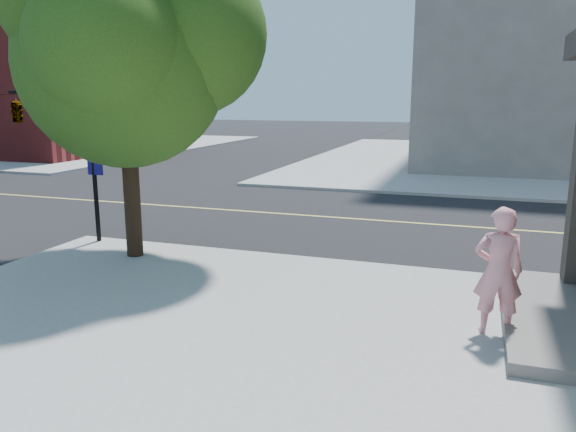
% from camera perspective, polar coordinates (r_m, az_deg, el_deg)
% --- Properties ---
extents(ground, '(140.00, 140.00, 0.00)m').
position_cam_1_polar(ground, '(13.88, -16.59, -2.74)').
color(ground, black).
rests_on(ground, ground).
extents(road_ew, '(140.00, 9.00, 0.01)m').
position_cam_1_polar(road_ew, '(17.63, -8.18, 0.74)').
color(road_ew, black).
rests_on(road_ew, ground).
extents(sidewalk_nw, '(26.00, 25.00, 0.12)m').
position_cam_1_polar(sidewalk_nw, '(44.89, -24.95, 6.61)').
color(sidewalk_nw, '#9A9A9A').
rests_on(sidewalk_nw, ground).
extents(church, '(15.20, 12.00, 14.40)m').
position_cam_1_polar(church, '(40.34, -26.18, 16.18)').
color(church, maroon).
rests_on(church, sidewalk_nw).
extents(man_on_phone, '(0.73, 0.53, 1.84)m').
position_cam_1_polar(man_on_phone, '(8.35, 20.67, -5.29)').
color(man_on_phone, pink).
rests_on(man_on_phone, sidewalk_se).
extents(street_tree, '(5.17, 4.70, 6.87)m').
position_cam_1_polar(street_tree, '(11.92, -16.01, 17.04)').
color(street_tree, black).
rests_on(street_tree, sidewalk_se).
extents(signal_pole, '(3.19, 0.36, 3.59)m').
position_cam_1_polar(signal_pole, '(14.59, -25.02, 9.47)').
color(signal_pole, black).
rests_on(signal_pole, sidewalk_se).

